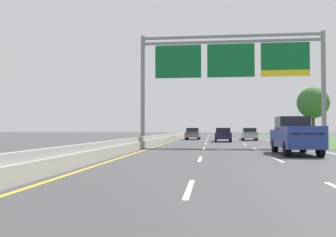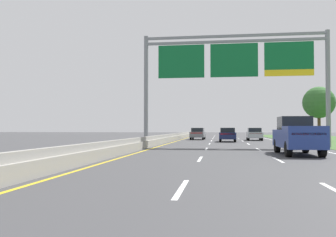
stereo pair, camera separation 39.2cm
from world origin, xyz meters
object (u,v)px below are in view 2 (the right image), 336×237
pickup_truck_blue (297,136)px  car_grey_left_lane_sedan (198,134)px  car_silver_right_lane_sedan (254,134)px  roadside_tree_far (319,103)px  overhead_sign_gantry (234,66)px  car_navy_centre_lane_sedan (228,134)px

pickup_truck_blue → car_grey_left_lane_sedan: bearing=14.5°
car_silver_right_lane_sedan → roadside_tree_far: roadside_tree_far is taller
pickup_truck_blue → roadside_tree_far: roadside_tree_far is taller
overhead_sign_gantry → pickup_truck_blue: size_ratio=2.78×
pickup_truck_blue → car_grey_left_lane_sedan: 28.72m
car_grey_left_lane_sedan → roadside_tree_far: roadside_tree_far is taller
car_grey_left_lane_sedan → car_silver_right_lane_sedan: (7.24, -2.15, 0.00)m
pickup_truck_blue → car_silver_right_lane_sedan: bearing=-0.1°
car_silver_right_lane_sedan → roadside_tree_far: (7.22, -2.30, 3.71)m
pickup_truck_blue → car_grey_left_lane_sedan: size_ratio=1.22×
overhead_sign_gantry → roadside_tree_far: size_ratio=2.35×
pickup_truck_blue → car_grey_left_lane_sedan: pickup_truck_blue is taller
pickup_truck_blue → car_navy_centre_lane_sedan: size_ratio=1.22×
overhead_sign_gantry → car_grey_left_lane_sedan: bearing=102.0°
overhead_sign_gantry → car_silver_right_lane_sedan: 18.29m
overhead_sign_gantry → car_grey_left_lane_sedan: (-4.07, 19.19, -5.83)m
pickup_truck_blue → overhead_sign_gantry: bearing=20.3°
car_navy_centre_lane_sedan → car_silver_right_lane_sedan: 6.56m
overhead_sign_gantry → car_silver_right_lane_sedan: (3.17, 17.04, -5.83)m
car_navy_centre_lane_sedan → car_silver_right_lane_sedan: same height
car_grey_left_lane_sedan → car_silver_right_lane_sedan: 7.55m
roadside_tree_far → overhead_sign_gantry: bearing=-125.2°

